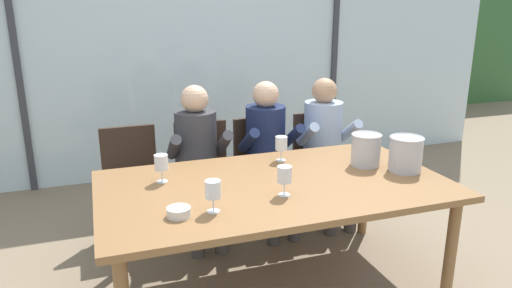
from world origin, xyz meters
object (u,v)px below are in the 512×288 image
object	(u,v)px
chair_left_of_center	(203,169)
wine_glass_by_right_taster	(161,164)
chair_right_of_center	(320,156)
ice_bucket_primary	(366,149)
wine_glass_by_left_taster	(213,191)
wine_glass_center_pour	(281,144)
wine_glass_near_bucket	(284,176)
person_charcoal_jacket	(198,154)
person_navy_polo	(269,146)
tasting_bowl	(179,212)
person_pale_blue_shirt	(326,141)
chair_center	(262,162)
chair_near_curtain	(132,176)
ice_bucket_secondary	(406,153)
dining_table	(275,192)

from	to	relation	value
chair_left_of_center	wine_glass_by_right_taster	xyz separation A→B (m)	(-0.42, -0.76, 0.33)
chair_right_of_center	ice_bucket_primary	xyz separation A→B (m)	(-0.11, -0.88, 0.33)
wine_glass_by_left_taster	wine_glass_center_pour	size ratio (longest dim) A/B	1.00
chair_right_of_center	ice_bucket_primary	world-z (taller)	ice_bucket_primary
wine_glass_near_bucket	wine_glass_center_pour	distance (m)	0.63
person_charcoal_jacket	wine_glass_center_pour	distance (m)	0.70
person_navy_polo	wine_glass_near_bucket	size ratio (longest dim) A/B	6.89
chair_right_of_center	tasting_bowl	xyz separation A→B (m)	(-1.45, -1.27, 0.24)
wine_glass_center_pour	person_navy_polo	bearing A→B (deg)	79.35
person_pale_blue_shirt	wine_glass_near_bucket	bearing A→B (deg)	-125.14
chair_center	wine_glass_by_right_taster	size ratio (longest dim) A/B	5.05
chair_right_of_center	wine_glass_center_pour	bearing A→B (deg)	-136.27
chair_near_curtain	person_navy_polo	bearing A→B (deg)	-9.23
wine_glass_by_left_taster	wine_glass_by_right_taster	distance (m)	0.56
chair_right_of_center	ice_bucket_secondary	xyz separation A→B (m)	(0.08, -1.06, 0.33)
chair_left_of_center	ice_bucket_primary	xyz separation A→B (m)	(0.93, -0.89, 0.33)
chair_left_of_center	wine_glass_near_bucket	bearing A→B (deg)	-73.47
chair_right_of_center	wine_glass_by_left_taster	size ratio (longest dim) A/B	5.05
dining_table	wine_glass_by_right_taster	distance (m)	0.72
tasting_bowl	wine_glass_by_left_taster	distance (m)	0.21
ice_bucket_primary	tasting_bowl	distance (m)	1.40
dining_table	chair_right_of_center	world-z (taller)	chair_right_of_center
chair_near_curtain	chair_left_of_center	world-z (taller)	same
ice_bucket_primary	wine_glass_center_pour	bearing A→B (deg)	151.03
chair_center	person_charcoal_jacket	xyz separation A→B (m)	(-0.57, -0.13, 0.17)
ice_bucket_primary	wine_glass_by_left_taster	world-z (taller)	ice_bucket_primary
chair_center	person_charcoal_jacket	size ratio (longest dim) A/B	0.73
dining_table	person_charcoal_jacket	distance (m)	0.91
ice_bucket_secondary	person_navy_polo	bearing A→B (deg)	122.54
dining_table	chair_left_of_center	bearing A→B (deg)	102.93
person_navy_polo	chair_near_curtain	bearing A→B (deg)	170.20
chair_center	wine_glass_by_left_taster	size ratio (longest dim) A/B	5.05
chair_near_curtain	wine_glass_by_right_taster	bearing A→B (deg)	-81.39
person_charcoal_jacket	chair_near_curtain	bearing A→B (deg)	164.17
chair_right_of_center	wine_glass_by_right_taster	size ratio (longest dim) A/B	5.05
person_navy_polo	tasting_bowl	world-z (taller)	person_navy_polo
chair_center	person_charcoal_jacket	bearing A→B (deg)	-175.66
chair_right_of_center	person_pale_blue_shirt	size ratio (longest dim) A/B	0.73
dining_table	wine_glass_near_bucket	world-z (taller)	wine_glass_near_bucket
wine_glass_near_bucket	chair_near_curtain	bearing A→B (deg)	122.18
chair_left_of_center	ice_bucket_secondary	xyz separation A→B (m)	(1.11, -1.07, 0.33)
ice_bucket_secondary	wine_glass_by_right_taster	world-z (taller)	ice_bucket_secondary
chair_left_of_center	wine_glass_by_left_taster	world-z (taller)	wine_glass_by_left_taster
wine_glass_center_pour	wine_glass_by_right_taster	bearing A→B (deg)	-170.29
chair_near_curtain	wine_glass_near_bucket	distance (m)	1.47
chair_center	chair_right_of_center	size ratio (longest dim) A/B	1.00
tasting_bowl	wine_glass_center_pour	xyz separation A→B (m)	(0.84, 0.67, 0.09)
chair_center	tasting_bowl	size ratio (longest dim) A/B	7.04
tasting_bowl	wine_glass_near_bucket	world-z (taller)	wine_glass_near_bucket
wine_glass_near_bucket	wine_glass_by_right_taster	xyz separation A→B (m)	(-0.63, 0.44, 0.00)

